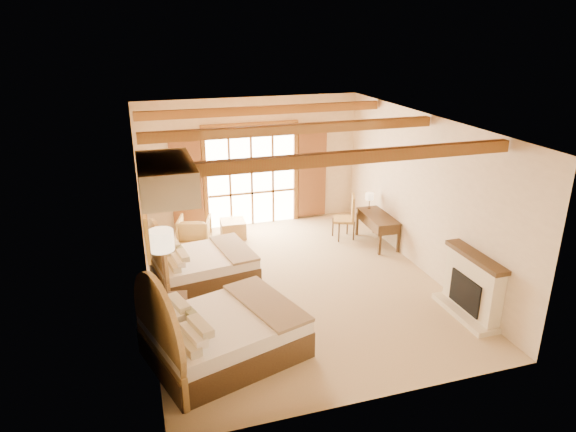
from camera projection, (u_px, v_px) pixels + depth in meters
name	position (u px, v px, depth m)	size (l,w,h in m)	color
floor	(294.00, 284.00, 10.15)	(7.00, 7.00, 0.00)	tan
wall_back	(251.00, 162.00, 12.72)	(5.50, 5.50, 0.00)	beige
wall_left	(142.00, 224.00, 8.82)	(7.00, 7.00, 0.00)	beige
wall_right	(423.00, 194.00, 10.35)	(7.00, 7.00, 0.00)	beige
ceiling	(294.00, 122.00, 9.03)	(7.00, 7.00, 0.00)	#BA763D
ceiling_beams	(294.00, 129.00, 9.07)	(5.39, 4.60, 0.18)	brown
french_doors	(252.00, 177.00, 12.79)	(3.95, 0.08, 2.60)	white
fireplace	(471.00, 289.00, 8.90)	(0.46, 1.40, 1.16)	beige
painting	(146.00, 231.00, 8.11)	(0.06, 0.95, 0.75)	gold
canopy_valance	(166.00, 178.00, 6.66)	(0.70, 1.40, 0.45)	beige
bed_near	(215.00, 332.00, 7.78)	(2.67, 2.24, 1.45)	#4D3A1E
bed_far	(197.00, 264.00, 10.12)	(2.09, 1.70, 1.24)	#4D3A1E
nightstand	(172.00, 315.00, 8.47)	(0.52, 0.52, 0.62)	#4D3A1E
floor_lamp	(162.00, 247.00, 7.96)	(0.39, 0.39, 1.85)	#392819
armchair	(195.00, 231.00, 11.87)	(0.71, 0.73, 0.67)	tan
ottoman	(233.00, 229.00, 12.32)	(0.57, 0.57, 0.42)	tan
desk	(377.00, 228.00, 11.90)	(0.61, 1.32, 0.70)	#4D3A1E
desk_chair	(344.00, 225.00, 12.21)	(0.63, 0.62, 1.08)	tan
desk_lamp	(370.00, 197.00, 12.16)	(0.19, 0.19, 0.37)	#392819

